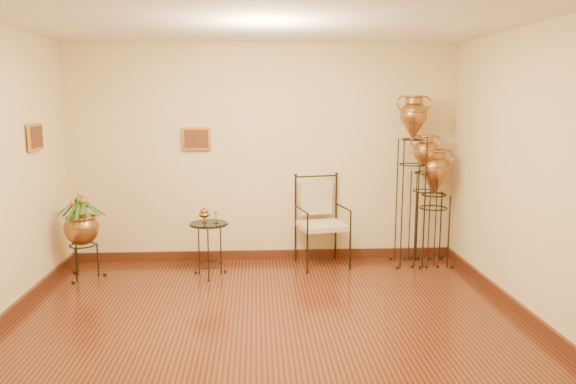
{
  "coord_description": "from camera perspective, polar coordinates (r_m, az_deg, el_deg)",
  "views": [
    {
      "loc": [
        -0.1,
        -4.73,
        2.12
      ],
      "look_at": [
        0.25,
        1.3,
        1.1
      ],
      "focal_mm": 35.0,
      "sensor_mm": 36.0,
      "label": 1
    }
  ],
  "objects": [
    {
      "name": "ground",
      "position": [
        5.18,
        -2.0,
        -14.57
      ],
      "size": [
        5.0,
        5.0,
        0.0
      ],
      "primitive_type": "plane",
      "color": "#5C2B15",
      "rests_on": "ground"
    },
    {
      "name": "room_shell",
      "position": [
        4.75,
        -2.2,
        4.91
      ],
      "size": [
        5.02,
        5.02,
        2.81
      ],
      "color": "beige",
      "rests_on": "ground"
    },
    {
      "name": "amphora_tall",
      "position": [
        7.22,
        12.4,
        1.31
      ],
      "size": [
        0.43,
        0.43,
        2.17
      ],
      "rotation": [
        0.0,
        0.0,
        -0.01
      ],
      "color": "black",
      "rests_on": "ground"
    },
    {
      "name": "amphora_mid",
      "position": [
        7.3,
        13.59,
        -0.69
      ],
      "size": [
        0.45,
        0.45,
        1.68
      ],
      "rotation": [
        0.0,
        0.0,
        0.23
      ],
      "color": "black",
      "rests_on": "ground"
    },
    {
      "name": "amphora_short",
      "position": [
        7.36,
        14.55,
        -1.43
      ],
      "size": [
        0.51,
        0.51,
        1.51
      ],
      "rotation": [
        0.0,
        0.0,
        -0.12
      ],
      "color": "black",
      "rests_on": "ground"
    },
    {
      "name": "planter_urn",
      "position": [
        7.02,
        -20.26,
        -3.12
      ],
      "size": [
        0.68,
        0.68,
        1.16
      ],
      "rotation": [
        0.0,
        0.0,
        0.09
      ],
      "color": "black",
      "rests_on": "ground"
    },
    {
      "name": "armchair",
      "position": [
        7.08,
        3.51,
        -3.05
      ],
      "size": [
        0.75,
        0.72,
        1.14
      ],
      "rotation": [
        0.0,
        0.0,
        0.22
      ],
      "color": "black",
      "rests_on": "ground"
    },
    {
      "name": "side_table",
      "position": [
        6.81,
        -8.01,
        -5.67
      ],
      "size": [
        0.58,
        0.58,
        0.82
      ],
      "rotation": [
        0.0,
        0.0,
        0.37
      ],
      "color": "black",
      "rests_on": "ground"
    }
  ]
}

